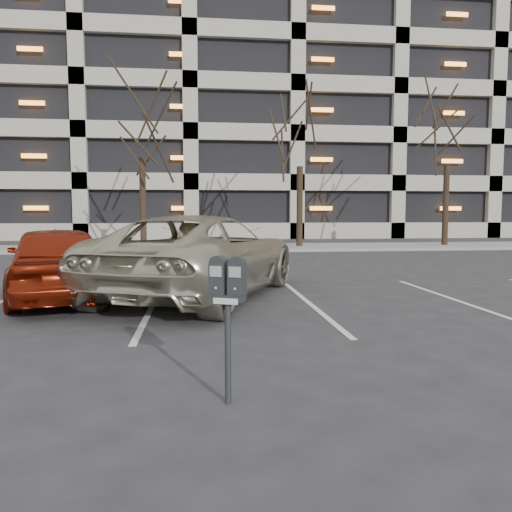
# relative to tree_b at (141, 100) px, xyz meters

# --- Properties ---
(ground) EXTENTS (140.00, 140.00, 0.00)m
(ground) POSITION_rel_tree_b_xyz_m (3.00, -16.00, -6.48)
(ground) COLOR #28282B
(ground) RESTS_ON ground
(sidewalk) EXTENTS (80.00, 4.00, 0.12)m
(sidewalk) POSITION_rel_tree_b_xyz_m (3.00, 0.00, -6.42)
(sidewalk) COLOR gray
(sidewalk) RESTS_ON ground
(stall_lines) EXTENTS (16.90, 5.20, 0.00)m
(stall_lines) POSITION_rel_tree_b_xyz_m (1.60, -13.70, -6.47)
(stall_lines) COLOR silver
(stall_lines) RESTS_ON ground
(parking_garage) EXTENTS (52.00, 20.00, 19.00)m
(parking_garage) POSITION_rel_tree_b_xyz_m (15.00, 17.84, 2.79)
(parking_garage) COLOR black
(parking_garage) RESTS_ON ground
(tree_b) EXTENTS (3.94, 3.94, 8.96)m
(tree_b) POSITION_rel_tree_b_xyz_m (0.00, 0.00, 0.00)
(tree_b) COLOR black
(tree_b) RESTS_ON ground
(tree_c) EXTENTS (3.64, 3.64, 8.27)m
(tree_c) POSITION_rel_tree_b_xyz_m (7.00, 0.00, -0.50)
(tree_c) COLOR black
(tree_c) RESTS_ON ground
(tree_d) EXTENTS (3.75, 3.75, 8.52)m
(tree_d) POSITION_rel_tree_b_xyz_m (14.00, 0.00, -0.32)
(tree_d) COLOR black
(tree_d) RESTS_ON ground
(parking_meter) EXTENTS (0.34, 0.24, 1.25)m
(parking_meter) POSITION_rel_tree_b_xyz_m (2.66, -18.24, -5.52)
(parking_meter) COLOR black
(parking_meter) RESTS_ON ground
(suv_silver) EXTENTS (4.69, 6.30, 1.60)m
(suv_silver) POSITION_rel_tree_b_xyz_m (2.45, -12.61, -5.68)
(suv_silver) COLOR beige
(suv_silver) RESTS_ON ground
(car_red) EXTENTS (2.83, 4.51, 1.43)m
(car_red) POSITION_rel_tree_b_xyz_m (-0.24, -12.72, -5.76)
(car_red) COLOR maroon
(car_red) RESTS_ON ground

